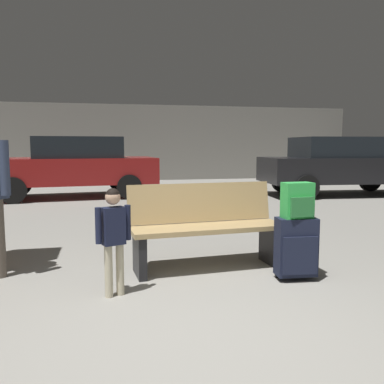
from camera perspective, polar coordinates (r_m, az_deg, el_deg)
name	(u,v)px	position (r m, az deg, el deg)	size (l,w,h in m)	color
ground_plane	(143,229)	(6.64, -6.90, -5.20)	(18.00, 18.00, 0.10)	gray
garage_back_wall	(121,143)	(15.35, -9.95, 6.80)	(18.00, 0.12, 2.80)	slate
bench	(206,227)	(4.32, 1.95, -4.85)	(1.64, 0.66, 0.89)	tan
suitcase	(296,247)	(4.07, 14.37, -7.48)	(0.40, 0.26, 0.60)	#191E33
backpack_bright	(298,201)	(3.99, 14.56, -1.19)	(0.29, 0.20, 0.34)	green
child	(113,230)	(3.54, -10.96, -5.28)	(0.30, 0.18, 0.94)	beige
parked_car_side	(340,164)	(11.35, 20.04, 3.65)	(4.22, 2.04, 1.51)	black
parked_car_far	(73,165)	(10.64, -16.24, 3.62)	(4.25, 2.11, 1.51)	maroon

